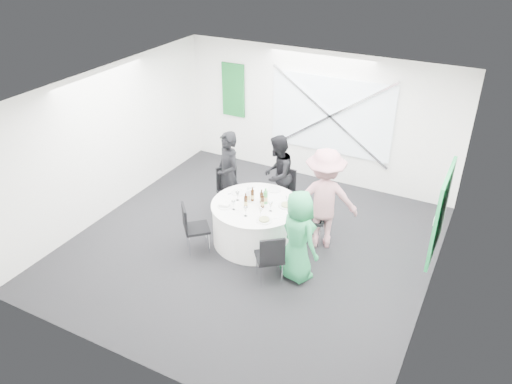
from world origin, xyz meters
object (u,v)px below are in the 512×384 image
at_px(chair_back_right, 315,214).
at_px(clear_water_bottle, 248,196).
at_px(chair_front_right, 271,256).
at_px(chair_back, 284,188).
at_px(banquet_table, 256,223).
at_px(person_woman_green, 298,236).
at_px(person_woman_pink, 324,199).
at_px(green_water_bottle, 266,198).
at_px(person_man_back, 277,174).
at_px(person_man_back_left, 228,175).
at_px(chair_back_left, 229,187).
at_px(chair_front_left, 192,225).

distance_m(chair_back_right, clear_water_bottle, 1.21).
bearing_deg(chair_front_right, chair_back, -109.12).
relative_size(banquet_table, chair_back_right, 1.58).
xyz_separation_m(chair_front_right, person_woman_green, (0.30, 0.36, 0.24)).
bearing_deg(chair_back_right, person_woman_pink, 67.21).
xyz_separation_m(chair_back_right, green_water_bottle, (-0.79, -0.34, 0.29)).
xyz_separation_m(chair_back_right, person_woman_green, (0.12, -1.02, 0.19)).
bearing_deg(person_man_back, person_man_back_left, -58.95).
relative_size(banquet_table, chair_back_left, 1.63).
distance_m(person_man_back_left, green_water_bottle, 1.12).
relative_size(chair_back, chair_front_right, 0.98).
bearing_deg(banquet_table, chair_back, 89.08).
xyz_separation_m(person_man_back_left, clear_water_bottle, (0.72, -0.55, 0.02)).
bearing_deg(person_woman_green, chair_front_left, 34.81).
xyz_separation_m(chair_back, chair_back_right, (0.91, -0.69, 0.06)).
relative_size(chair_front_right, chair_front_left, 1.01).
xyz_separation_m(chair_front_left, person_woman_pink, (1.89, 1.22, 0.39)).
bearing_deg(person_man_back_left, chair_back_left, 140.37).
distance_m(banquet_table, chair_front_right, 1.21).
bearing_deg(clear_water_bottle, person_woman_pink, 20.00).
distance_m(chair_back_left, chair_back_right, 1.83).
relative_size(banquet_table, person_man_back_left, 0.91).
bearing_deg(chair_front_left, green_water_bottle, -90.77).
xyz_separation_m(banquet_table, person_woman_green, (1.04, -0.58, 0.39)).
relative_size(banquet_table, chair_front_right, 1.71).
height_order(chair_back_left, person_woman_green, person_woman_green).
bearing_deg(person_woman_pink, chair_back, -56.19).
bearing_deg(chair_back_left, chair_back, -26.24).
height_order(chair_back_right, person_woman_pink, person_woman_pink).
distance_m(chair_front_right, chair_front_left, 1.59).
bearing_deg(chair_back_left, green_water_bottle, -82.17).
distance_m(person_man_back_left, person_woman_pink, 1.95).
relative_size(person_woman_green, clear_water_bottle, 5.26).
distance_m(green_water_bottle, clear_water_bottle, 0.31).
relative_size(chair_front_left, person_woman_green, 0.58).
bearing_deg(chair_back_left, person_woman_green, -87.15).
bearing_deg(chair_back_right, banquet_table, -90.00).
bearing_deg(green_water_bottle, chair_front_right, -59.52).
bearing_deg(chair_front_left, chair_back, -66.77).
relative_size(chair_back_left, person_man_back, 0.61).
xyz_separation_m(chair_back, chair_back_left, (-0.92, -0.51, 0.04)).
distance_m(chair_back_right, person_man_back_left, 1.83).
height_order(chair_back, person_man_back, person_man_back).
xyz_separation_m(chair_back_left, person_man_back, (0.77, 0.52, 0.22)).
distance_m(person_woman_green, clear_water_bottle, 1.34).
relative_size(chair_back_right, person_man_back, 0.63).
xyz_separation_m(chair_back_right, person_man_back_left, (-1.81, 0.12, 0.27)).
distance_m(chair_back_right, chair_front_right, 1.40).
bearing_deg(banquet_table, chair_back_left, 145.43).
relative_size(chair_back_left, person_woman_pink, 0.52).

